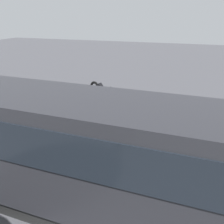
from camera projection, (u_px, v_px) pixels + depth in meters
ground_plane at (154, 137)px, 11.78m from camera, size 80.00×80.00×0.00m
tour_bus at (77, 155)px, 7.05m from camera, size 9.29×2.78×3.25m
spectator_far_left at (150, 138)px, 9.32m from camera, size 0.57×0.39×1.76m
spectator_left at (118, 134)px, 9.56m from camera, size 0.57×0.31×1.81m
spectator_centre at (87, 129)px, 10.07m from camera, size 0.58×0.34×1.73m
spectator_right at (63, 124)px, 10.53m from camera, size 0.57×0.39×1.75m
parked_motorcycle_silver at (206, 170)px, 8.42m from camera, size 2.05×0.58×0.99m
stunt_motorcycle at (105, 95)px, 14.29m from camera, size 1.89×0.90×1.80m
bay_line_b at (191, 133)px, 12.11m from camera, size 0.12×4.95×0.01m
bay_line_c at (133, 125)px, 13.01m from camera, size 0.12×4.42×0.01m
bay_line_d at (83, 118)px, 13.90m from camera, size 0.12×4.54×0.01m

